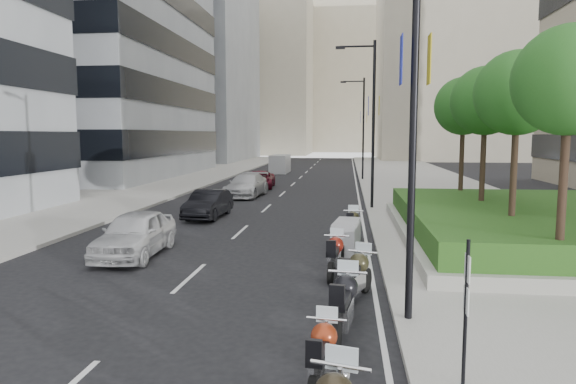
% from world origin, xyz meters
% --- Properties ---
extents(ground, '(160.00, 160.00, 0.00)m').
position_xyz_m(ground, '(0.00, 0.00, 0.00)').
color(ground, black).
rests_on(ground, ground).
extents(sidewalk_right, '(10.00, 100.00, 0.15)m').
position_xyz_m(sidewalk_right, '(9.00, 30.00, 0.07)').
color(sidewalk_right, '#9E9B93').
rests_on(sidewalk_right, ground).
extents(sidewalk_left, '(8.00, 100.00, 0.15)m').
position_xyz_m(sidewalk_left, '(-12.00, 30.00, 0.07)').
color(sidewalk_left, '#9E9B93').
rests_on(sidewalk_left, ground).
extents(lane_edge, '(0.12, 100.00, 0.01)m').
position_xyz_m(lane_edge, '(3.70, 30.00, 0.01)').
color(lane_edge, silver).
rests_on(lane_edge, ground).
extents(lane_centre, '(0.12, 100.00, 0.01)m').
position_xyz_m(lane_centre, '(-1.50, 30.00, 0.01)').
color(lane_centre, silver).
rests_on(lane_centre, ground).
extents(building_grey_far, '(22.00, 26.00, 30.00)m').
position_xyz_m(building_grey_far, '(-24.00, 70.00, 15.00)').
color(building_grey_far, gray).
rests_on(building_grey_far, ground).
extents(building_cream_right, '(28.00, 24.00, 36.00)m').
position_xyz_m(building_cream_right, '(22.00, 80.00, 18.00)').
color(building_cream_right, '#B7AD93').
rests_on(building_cream_right, ground).
extents(building_cream_left, '(26.00, 24.00, 34.00)m').
position_xyz_m(building_cream_left, '(-18.00, 100.00, 17.00)').
color(building_cream_left, '#B7AD93').
rests_on(building_cream_left, ground).
extents(building_cream_centre, '(30.00, 24.00, 38.00)m').
position_xyz_m(building_cream_centre, '(2.00, 120.00, 19.00)').
color(building_cream_centre, '#B7AD93').
rests_on(building_cream_centre, ground).
extents(planter, '(10.00, 14.00, 0.40)m').
position_xyz_m(planter, '(10.00, 10.00, 0.35)').
color(planter, '#A09F95').
rests_on(planter, sidewalk_right).
extents(hedge, '(9.40, 13.40, 0.80)m').
position_xyz_m(hedge, '(10.00, 10.00, 0.95)').
color(hedge, '#134315').
rests_on(hedge, planter).
extents(tree_0, '(2.80, 2.80, 6.30)m').
position_xyz_m(tree_0, '(8.50, 4.00, 5.42)').
color(tree_0, '#332319').
rests_on(tree_0, planter).
extents(tree_1, '(2.80, 2.80, 6.30)m').
position_xyz_m(tree_1, '(8.50, 8.00, 5.42)').
color(tree_1, '#332319').
rests_on(tree_1, planter).
extents(tree_2, '(2.80, 2.80, 6.30)m').
position_xyz_m(tree_2, '(8.50, 12.00, 5.42)').
color(tree_2, '#332319').
rests_on(tree_2, planter).
extents(tree_3, '(2.80, 2.80, 6.30)m').
position_xyz_m(tree_3, '(8.50, 16.00, 5.42)').
color(tree_3, '#332319').
rests_on(tree_3, planter).
extents(lamp_post_0, '(2.34, 0.45, 9.00)m').
position_xyz_m(lamp_post_0, '(4.14, 1.00, 5.07)').
color(lamp_post_0, black).
rests_on(lamp_post_0, ground).
extents(lamp_post_1, '(2.34, 0.45, 9.00)m').
position_xyz_m(lamp_post_1, '(4.14, 18.00, 5.07)').
color(lamp_post_1, black).
rests_on(lamp_post_1, ground).
extents(lamp_post_2, '(2.34, 0.45, 9.00)m').
position_xyz_m(lamp_post_2, '(4.14, 36.00, 5.07)').
color(lamp_post_2, black).
rests_on(lamp_post_2, ground).
extents(parking_sign, '(0.06, 0.32, 2.50)m').
position_xyz_m(parking_sign, '(4.80, -2.00, 1.46)').
color(parking_sign, black).
rests_on(parking_sign, ground).
extents(motorcycle_1, '(0.68, 2.05, 1.02)m').
position_xyz_m(motorcycle_1, '(2.59, -2.03, 0.54)').
color(motorcycle_1, black).
rests_on(motorcycle_1, ground).
extents(motorcycle_2, '(0.82, 2.46, 1.23)m').
position_xyz_m(motorcycle_2, '(2.91, 0.15, 0.66)').
color(motorcycle_2, black).
rests_on(motorcycle_2, ground).
extents(motorcycle_3, '(1.04, 2.22, 1.16)m').
position_xyz_m(motorcycle_3, '(3.18, 2.44, 0.62)').
color(motorcycle_3, black).
rests_on(motorcycle_3, ground).
extents(motorcycle_4, '(0.75, 2.24, 1.11)m').
position_xyz_m(motorcycle_4, '(2.61, 4.64, 0.60)').
color(motorcycle_4, black).
rests_on(motorcycle_4, ground).
extents(motorcycle_5, '(1.01, 2.00, 1.15)m').
position_xyz_m(motorcycle_5, '(2.95, 7.43, 0.58)').
color(motorcycle_5, black).
rests_on(motorcycle_5, ground).
extents(motorcycle_6, '(0.76, 2.29, 1.14)m').
position_xyz_m(motorcycle_6, '(3.16, 9.56, 0.61)').
color(motorcycle_6, black).
rests_on(motorcycle_6, ground).
extents(car_a, '(1.98, 4.55, 1.53)m').
position_xyz_m(car_a, '(-4.14, 6.39, 0.76)').
color(car_a, silver).
rests_on(car_a, ground).
extents(car_b, '(1.63, 4.20, 1.36)m').
position_xyz_m(car_b, '(-3.84, 14.48, 0.68)').
color(car_b, black).
rests_on(car_b, ground).
extents(car_c, '(2.50, 5.32, 1.50)m').
position_xyz_m(car_c, '(-3.66, 23.25, 0.75)').
color(car_c, silver).
rests_on(car_c, ground).
extents(car_d, '(2.49, 4.85, 1.31)m').
position_xyz_m(car_d, '(-3.77, 28.77, 0.66)').
color(car_d, '#5C0A1C').
rests_on(car_d, ground).
extents(delivery_van, '(1.82, 4.60, 1.92)m').
position_xyz_m(delivery_van, '(-4.23, 44.30, 0.90)').
color(delivery_van, '#AEAEB0').
rests_on(delivery_van, ground).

